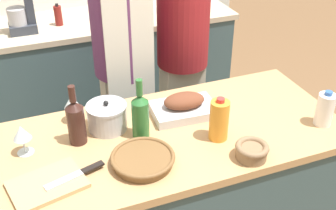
% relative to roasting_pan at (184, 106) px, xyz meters
% --- Properties ---
extents(kitchen_island, '(1.56, 0.73, 0.91)m').
position_rel_roasting_pan_xyz_m(kitchen_island, '(-0.09, -0.13, -0.49)').
color(kitchen_island, '#3D565B').
rests_on(kitchen_island, ground_plane).
extents(back_counter, '(2.00, 0.60, 0.93)m').
position_rel_roasting_pan_xyz_m(back_counter, '(-0.09, 1.37, -0.48)').
color(back_counter, '#3D565B').
rests_on(back_counter, ground_plane).
extents(roasting_pan, '(0.32, 0.22, 0.11)m').
position_rel_roasting_pan_xyz_m(roasting_pan, '(0.00, 0.00, 0.00)').
color(roasting_pan, '#BCBCC1').
rests_on(roasting_pan, kitchen_island).
extents(wicker_basket, '(0.27, 0.27, 0.05)m').
position_rel_roasting_pan_xyz_m(wicker_basket, '(-0.30, -0.28, -0.02)').
color(wicker_basket, brown).
rests_on(wicker_basket, kitchen_island).
extents(cutting_board, '(0.32, 0.26, 0.02)m').
position_rel_roasting_pan_xyz_m(cutting_board, '(-0.69, -0.28, -0.03)').
color(cutting_board, tan).
rests_on(cutting_board, kitchen_island).
extents(stock_pot, '(0.19, 0.19, 0.15)m').
position_rel_roasting_pan_xyz_m(stock_pot, '(-0.37, 0.02, 0.02)').
color(stock_pot, '#B7B7BC').
rests_on(stock_pot, kitchen_island).
extents(mixing_bowl, '(0.14, 0.14, 0.07)m').
position_rel_roasting_pan_xyz_m(mixing_bowl, '(0.13, -0.41, -0.00)').
color(mixing_bowl, '#846647').
rests_on(mixing_bowl, kitchen_island).
extents(juice_jug, '(0.09, 0.09, 0.21)m').
position_rel_roasting_pan_xyz_m(juice_jug, '(0.07, -0.23, 0.05)').
color(juice_jug, orange).
rests_on(juice_jug, kitchen_island).
extents(milk_jug, '(0.08, 0.08, 0.18)m').
position_rel_roasting_pan_xyz_m(milk_jug, '(0.57, -0.31, 0.04)').
color(milk_jug, white).
rests_on(milk_jug, kitchen_island).
extents(wine_bottle_green, '(0.08, 0.08, 0.28)m').
position_rel_roasting_pan_xyz_m(wine_bottle_green, '(-0.52, -0.04, 0.07)').
color(wine_bottle_green, '#381E19').
rests_on(wine_bottle_green, kitchen_island).
extents(wine_bottle_dark, '(0.08, 0.08, 0.29)m').
position_rel_roasting_pan_xyz_m(wine_bottle_dark, '(-0.25, -0.09, 0.07)').
color(wine_bottle_dark, '#28662D').
rests_on(wine_bottle_dark, kitchen_island).
extents(wine_glass_left, '(0.08, 0.08, 0.14)m').
position_rel_roasting_pan_xyz_m(wine_glass_left, '(-0.51, 0.13, 0.06)').
color(wine_glass_left, silver).
rests_on(wine_glass_left, kitchen_island).
extents(wine_glass_right, '(0.08, 0.08, 0.14)m').
position_rel_roasting_pan_xyz_m(wine_glass_right, '(-0.75, -0.03, 0.06)').
color(wine_glass_right, silver).
rests_on(wine_glass_right, kitchen_island).
extents(knife_chef, '(0.25, 0.10, 0.01)m').
position_rel_roasting_pan_xyz_m(knife_chef, '(-0.57, -0.27, -0.02)').
color(knife_chef, '#B7B7BC').
rests_on(knife_chef, cutting_board).
extents(stand_mixer, '(0.18, 0.14, 0.34)m').
position_rel_roasting_pan_xyz_m(stand_mixer, '(-0.63, 1.29, 0.13)').
color(stand_mixer, '#333842').
rests_on(stand_mixer, back_counter).
extents(condiment_bottle_tall, '(0.05, 0.05, 0.15)m').
position_rel_roasting_pan_xyz_m(condiment_bottle_tall, '(0.01, 1.45, 0.05)').
color(condiment_bottle_tall, '#332D28').
rests_on(condiment_bottle_tall, back_counter).
extents(condiment_bottle_extra, '(0.05, 0.05, 0.15)m').
position_rel_roasting_pan_xyz_m(condiment_bottle_extra, '(-0.39, 1.34, 0.05)').
color(condiment_bottle_extra, maroon).
rests_on(condiment_bottle_extra, back_counter).
extents(person_cook_aproned, '(0.35, 0.35, 1.78)m').
position_rel_roasting_pan_xyz_m(person_cook_aproned, '(-0.12, 0.63, 0.04)').
color(person_cook_aproned, beige).
rests_on(person_cook_aproned, ground_plane).
extents(person_cook_guest, '(0.32, 0.32, 1.71)m').
position_rel_roasting_pan_xyz_m(person_cook_guest, '(0.28, 0.67, 0.00)').
color(person_cook_guest, beige).
rests_on(person_cook_guest, ground_plane).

